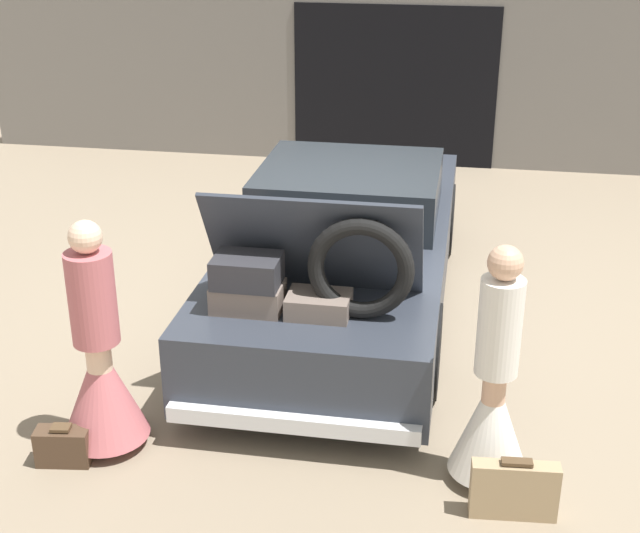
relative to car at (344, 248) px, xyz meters
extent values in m
plane|color=#7F705B|center=(0.00, 0.01, -0.60)|extent=(40.00, 40.00, 0.00)
cube|color=slate|center=(0.00, 4.76, 0.80)|extent=(12.00, 0.12, 2.80)
cube|color=black|center=(0.00, 4.69, 0.50)|extent=(2.80, 0.02, 2.20)
cube|color=#2D333D|center=(0.00, 0.01, -0.10)|extent=(1.88, 4.85, 0.65)
cube|color=#1E2328|center=(0.00, 0.30, 0.46)|extent=(1.66, 1.55, 0.46)
cylinder|color=black|center=(-0.87, 1.51, -0.22)|extent=(0.18, 0.76, 0.76)
cylinder|color=black|center=(0.87, 1.51, -0.22)|extent=(0.18, 0.76, 0.76)
cylinder|color=black|center=(-0.87, -1.44, -0.22)|extent=(0.18, 0.76, 0.76)
cylinder|color=black|center=(0.87, -1.44, -0.22)|extent=(0.18, 0.76, 0.76)
cube|color=silver|center=(0.00, -2.45, -0.32)|extent=(1.79, 0.10, 0.12)
cube|color=#2D333D|center=(0.00, -1.58, 0.67)|extent=(1.60, 0.55, 0.89)
cube|color=#75665B|center=(-0.45, -1.84, 0.33)|extent=(0.52, 0.34, 0.20)
cube|color=#75665B|center=(0.08, -1.84, 0.31)|extent=(0.46, 0.34, 0.16)
cube|color=#2D2D33|center=(-0.45, -1.84, 0.54)|extent=(0.48, 0.36, 0.22)
torus|color=black|center=(0.38, -1.84, 0.61)|extent=(0.76, 0.12, 0.76)
cylinder|color=beige|center=(-1.34, -2.52, -0.18)|extent=(0.18, 0.18, 0.83)
cone|color=#B25B60|center=(-1.34, -2.52, -0.14)|extent=(0.61, 0.61, 0.75)
cylinder|color=#B25B60|center=(-1.34, -2.52, 0.56)|extent=(0.32, 0.32, 0.66)
sphere|color=beige|center=(-1.34, -2.52, 1.00)|extent=(0.23, 0.23, 0.23)
cylinder|color=tan|center=(1.34, -2.47, -0.19)|extent=(0.15, 0.15, 0.83)
cone|color=silver|center=(1.34, -2.47, -0.14)|extent=(0.53, 0.53, 0.75)
cylinder|color=silver|center=(1.34, -2.47, 0.56)|extent=(0.28, 0.28, 0.66)
sphere|color=tan|center=(1.34, -2.47, 1.00)|extent=(0.22, 0.22, 0.22)
cube|color=#473323|center=(-1.55, -2.79, -0.47)|extent=(0.39, 0.21, 0.27)
cube|color=#4C3823|center=(-1.55, -2.79, -0.31)|extent=(0.14, 0.11, 0.02)
cube|color=#9E8460|center=(1.51, -2.83, -0.40)|extent=(0.56, 0.16, 0.39)
cube|color=#4C3823|center=(1.51, -2.83, -0.19)|extent=(0.20, 0.09, 0.02)
camera|label=1|loc=(1.08, -7.55, 3.14)|focal=50.00mm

